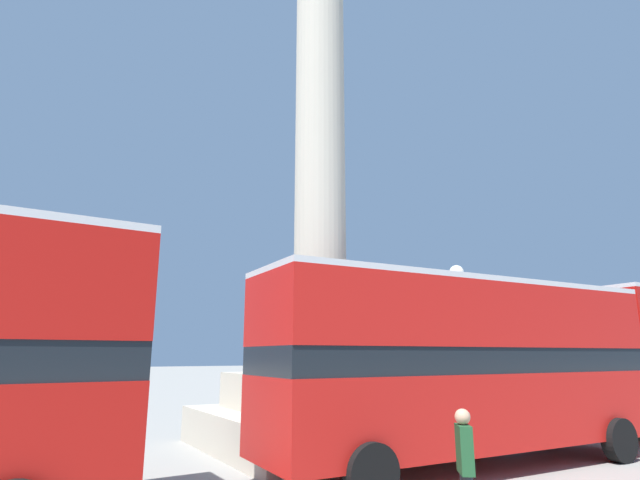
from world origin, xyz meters
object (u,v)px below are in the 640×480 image
Objects in this scene: monument_column at (320,240)px; street_lamp at (461,340)px; bus_b at (466,362)px; pedestrian_near_lamp at (465,464)px.

monument_column is 4.16× the size of street_lamp.
monument_column reaches higher than bus_b.
monument_column reaches higher than pedestrian_near_lamp.
bus_b is at bearing -134.38° from street_lamp.
monument_column is 12.37× the size of pedestrian_near_lamp.
monument_column is at bearing 149.24° from street_lamp.
bus_b is (1.53, -4.05, -3.52)m from monument_column.
bus_b is at bearing -12.13° from pedestrian_near_lamp.
bus_b is 2.00× the size of street_lamp.
street_lamp is (1.94, 1.98, 0.58)m from bus_b.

